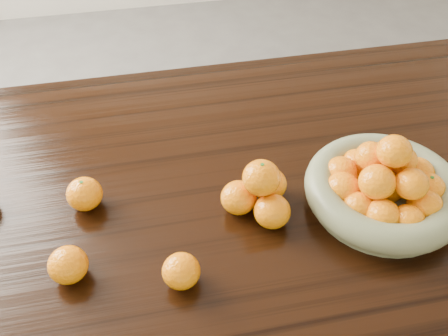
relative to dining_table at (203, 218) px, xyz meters
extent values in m
cube|color=black|center=(0.00, 0.00, 0.07)|extent=(2.00, 1.00, 0.04)
cube|color=black|center=(0.93, 0.43, -0.31)|extent=(0.08, 0.08, 0.71)
cylinder|color=#767A59|center=(0.37, -0.11, 0.10)|extent=(0.30, 0.30, 0.01)
torus|color=#767A59|center=(0.37, -0.11, 0.13)|extent=(0.33, 0.33, 0.06)
ellipsoid|color=orange|center=(0.45, -0.09, 0.14)|extent=(0.07, 0.07, 0.07)
ellipsoid|color=orange|center=(0.42, -0.04, 0.14)|extent=(0.07, 0.07, 0.07)
ellipsoid|color=orange|center=(0.39, -0.02, 0.14)|extent=(0.07, 0.07, 0.07)
ellipsoid|color=orange|center=(0.34, -0.03, 0.13)|extent=(0.07, 0.07, 0.06)
ellipsoid|color=orange|center=(0.29, -0.05, 0.14)|extent=(0.07, 0.07, 0.07)
ellipsoid|color=orange|center=(0.28, -0.10, 0.14)|extent=(0.07, 0.07, 0.07)
ellipsoid|color=orange|center=(0.29, -0.15, 0.13)|extent=(0.06, 0.06, 0.06)
ellipsoid|color=orange|center=(0.33, -0.18, 0.14)|extent=(0.07, 0.07, 0.07)
ellipsoid|color=orange|center=(0.37, -0.20, 0.13)|extent=(0.07, 0.07, 0.06)
ellipsoid|color=orange|center=(0.42, -0.17, 0.14)|extent=(0.07, 0.07, 0.07)
ellipsoid|color=orange|center=(0.45, -0.13, 0.14)|extent=(0.07, 0.07, 0.07)
ellipsoid|color=orange|center=(0.37, -0.11, 0.14)|extent=(0.07, 0.07, 0.06)
ellipsoid|color=orange|center=(0.40, -0.08, 0.18)|extent=(0.06, 0.06, 0.06)
ellipsoid|color=orange|center=(0.34, -0.07, 0.19)|extent=(0.06, 0.06, 0.06)
ellipsoid|color=orange|center=(0.33, -0.13, 0.18)|extent=(0.07, 0.07, 0.07)
ellipsoid|color=orange|center=(0.39, -0.15, 0.18)|extent=(0.07, 0.07, 0.06)
ellipsoid|color=orange|center=(0.37, -0.10, 0.23)|extent=(0.07, 0.07, 0.06)
ellipsoid|color=orange|center=(0.12, -0.12, 0.12)|extent=(0.07, 0.07, 0.07)
ellipsoid|color=orange|center=(0.14, -0.04, 0.12)|extent=(0.07, 0.07, 0.07)
ellipsoid|color=orange|center=(0.07, -0.07, 0.12)|extent=(0.07, 0.07, 0.07)
ellipsoid|color=orange|center=(0.11, -0.07, 0.18)|extent=(0.08, 0.08, 0.07)
ellipsoid|color=orange|center=(-0.25, 0.01, 0.12)|extent=(0.07, 0.07, 0.07)
ellipsoid|color=orange|center=(-0.27, -0.17, 0.12)|extent=(0.07, 0.07, 0.07)
ellipsoid|color=orange|center=(-0.08, -0.22, 0.12)|extent=(0.07, 0.07, 0.07)
camera|label=1|loc=(-0.10, -0.75, 0.87)|focal=40.00mm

